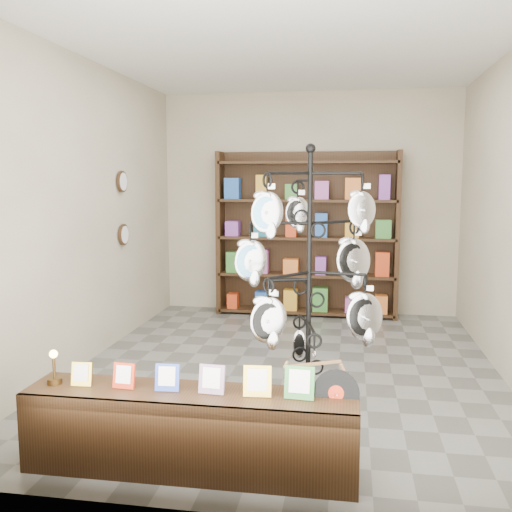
# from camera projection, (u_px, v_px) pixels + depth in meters

# --- Properties ---
(ground) EXTENTS (5.00, 5.00, 0.00)m
(ground) POSITION_uv_depth(u_px,v_px,m) (287.00, 368.00, 5.55)
(ground) COLOR slate
(ground) RESTS_ON ground
(room_envelope) EXTENTS (5.00, 5.00, 5.00)m
(room_envelope) POSITION_uv_depth(u_px,v_px,m) (288.00, 176.00, 5.30)
(room_envelope) COLOR #C0B59A
(room_envelope) RESTS_ON ground
(display_tree) EXTENTS (1.12, 1.12, 2.05)m
(display_tree) POSITION_uv_depth(u_px,v_px,m) (309.00, 273.00, 3.87)
(display_tree) COLOR black
(display_tree) RESTS_ON ground
(front_shelf) EXTENTS (2.08, 0.44, 0.73)m
(front_shelf) POSITION_uv_depth(u_px,v_px,m) (190.00, 431.00, 3.56)
(front_shelf) COLOR black
(front_shelf) RESTS_ON ground
(back_shelving) EXTENTS (2.42, 0.36, 2.20)m
(back_shelving) POSITION_uv_depth(u_px,v_px,m) (307.00, 239.00, 7.65)
(back_shelving) COLOR black
(back_shelving) RESTS_ON ground
(wall_clocks) EXTENTS (0.03, 0.24, 0.84)m
(wall_clocks) POSITION_uv_depth(u_px,v_px,m) (123.00, 208.00, 6.46)
(wall_clocks) COLOR black
(wall_clocks) RESTS_ON ground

